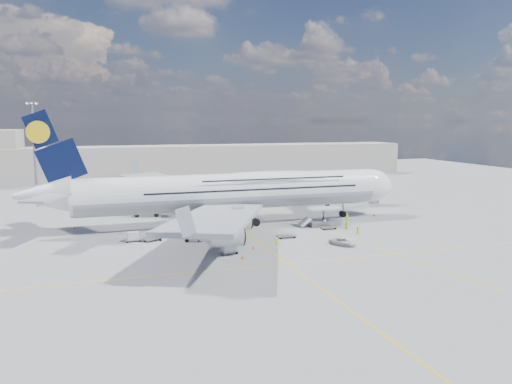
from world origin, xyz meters
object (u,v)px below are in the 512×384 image
object	(u,v)px
dolly_row_a	(133,236)
cone_tail	(74,228)
dolly_back	(152,239)
cone_wing_right_inner	(254,247)
cargo_loader	(323,220)
jet_bridge	(340,180)
airliner	(234,191)
dolly_row_c	(235,243)
catering_truck_outer	(149,199)
catering_truck_inner	(146,208)
crew_nose	(347,218)
cone_wing_right_outer	(242,257)
cone_wing_left_inner	(199,218)
crew_loader	(358,231)
dolly_nose_far	(328,227)
baggage_tug	(191,237)
crew_tug	(276,242)
service_van	(343,242)
dolly_nose_near	(286,236)
light_mast	(35,153)
cone_nose	(374,215)
crew_van	(347,225)
crew_wing	(216,232)
cone_wing_left_outer	(175,204)

from	to	relation	value
dolly_row_a	cone_tail	world-z (taller)	dolly_row_a
dolly_row_a	dolly_back	bearing A→B (deg)	-12.08
cone_wing_right_inner	cargo_loader	bearing A→B (deg)	35.30
jet_bridge	dolly_back	distance (m)	51.70
airliner	dolly_row_c	world-z (taller)	airliner
jet_bridge	cone_tail	xyz separation A→B (m)	(-60.45, -6.34, -6.56)
dolly_row_c	catering_truck_outer	size ratio (longest dim) A/B	0.58
catering_truck_inner	crew_nose	bearing A→B (deg)	-17.51
cone_wing_right_outer	cone_wing_left_inner	bearing A→B (deg)	89.91
airliner	crew_loader	world-z (taller)	airliner
dolly_nose_far	baggage_tug	distance (m)	27.25
cone_wing_right_outer	cone_tail	bearing A→B (deg)	129.81
airliner	crew_nose	world-z (taller)	airliner
cargo_loader	cone_wing_left_inner	size ratio (longest dim) A/B	16.62
dolly_row_a	crew_tug	distance (m)	25.17
service_van	dolly_nose_near	bearing A→B (deg)	99.29
dolly_nose_far	dolly_nose_near	distance (m)	11.28
service_van	cone_wing_right_outer	bearing A→B (deg)	156.91
jet_bridge	light_mast	size ratio (longest dim) A/B	0.74
dolly_row_c	service_van	xyz separation A→B (m)	(17.29, -5.83, 0.24)
airliner	light_mast	size ratio (longest dim) A/B	3.10
jet_bridge	crew_nose	bearing A→B (deg)	-112.28
dolly_nose_near	crew_nose	xyz separation A→B (m)	(16.89, 8.52, 0.63)
cone_nose	cone_wing_right_inner	distance (m)	39.14
cargo_loader	light_mast	size ratio (longest dim) A/B	0.33
crew_van	cone_tail	distance (m)	52.89
crew_nose	cone_nose	distance (m)	10.36
dolly_nose_far	cone_wing_right_outer	bearing A→B (deg)	-150.07
crew_wing	cone_tail	size ratio (longest dim) A/B	2.63
airliner	catering_truck_inner	size ratio (longest dim) A/B	11.93
jet_bridge	cone_nose	size ratio (longest dim) A/B	30.20
dolly_nose_near	cone_wing_left_outer	bearing A→B (deg)	109.44
airliner	cone_tail	world-z (taller)	airliner
crew_wing	crew_van	size ratio (longest dim) A/B	0.93
dolly_nose_far	cargo_loader	bearing A→B (deg)	77.95
airliner	cone_wing_left_outer	xyz separation A→B (m)	(-7.99, 26.14, -6.57)
catering_truck_outer	dolly_row_c	bearing A→B (deg)	-42.76
airliner	catering_truck_inner	bearing A→B (deg)	139.41
jet_bridge	cone_wing_left_outer	xyz separation A→B (m)	(-37.53, 15.20, -6.56)
crew_van	cone_wing_right_inner	world-z (taller)	crew_van
cone_nose	cone_wing_right_outer	size ratio (longest dim) A/B	1.12
crew_wing	cone_wing_left_outer	distance (m)	35.87
airliner	dolly_back	bearing A→B (deg)	-151.60
cargo_loader	dolly_back	distance (m)	34.16
airliner	dolly_nose_near	size ratio (longest dim) A/B	23.40
cargo_loader	cone_tail	world-z (taller)	cargo_loader
dolly_back	crew_van	size ratio (longest dim) A/B	2.14
cargo_loader	crew_van	xyz separation A→B (m)	(2.83, -4.67, -0.39)
crew_tug	cone_nose	xyz separation A→B (m)	(30.24, 19.42, -0.60)
crew_loader	cone_tail	world-z (taller)	crew_loader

